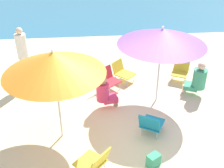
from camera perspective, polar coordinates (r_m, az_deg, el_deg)
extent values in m
plane|color=beige|center=(6.29, 1.47, -10.23)|extent=(40.00, 40.00, 0.00)
cylinder|color=silver|center=(6.96, 9.54, 3.45)|extent=(0.04, 0.04, 1.95)
cone|color=#8E56C6|center=(6.64, 10.13, 9.50)|extent=(2.09, 2.09, 0.38)
sphere|color=silver|center=(6.57, 10.30, 11.28)|extent=(0.06, 0.06, 0.06)
cylinder|color=silver|center=(5.76, -10.92, -2.70)|extent=(0.04, 0.04, 2.01)
cone|color=orange|center=(5.37, -11.73, 4.28)|extent=(1.98, 1.98, 0.44)
sphere|color=silver|center=(5.27, -12.01, 6.71)|extent=(0.06, 0.06, 0.06)
cube|color=gold|center=(8.12, 2.64, 2.03)|extent=(0.67, 0.67, 0.03)
cube|color=gold|center=(8.18, 1.16, 3.64)|extent=(0.40, 0.41, 0.33)
cylinder|color=silver|center=(8.20, 4.50, 1.32)|extent=(0.02, 0.02, 0.21)
cylinder|color=silver|center=(7.95, 3.03, 0.35)|extent=(0.02, 0.02, 0.21)
cylinder|color=silver|center=(8.41, 2.24, 2.19)|extent=(0.02, 0.02, 0.21)
cylinder|color=silver|center=(8.16, 0.74, 1.27)|extent=(0.02, 0.02, 0.21)
cube|color=gold|center=(5.34, -4.50, -15.56)|extent=(0.66, 0.66, 0.03)
cube|color=gold|center=(5.09, -2.53, -15.31)|extent=(0.44, 0.45, 0.37)
cylinder|color=silver|center=(5.63, -4.47, -14.62)|extent=(0.02, 0.02, 0.25)
cylinder|color=silver|center=(5.46, -1.57, -16.31)|extent=(0.02, 0.02, 0.25)
cube|color=red|center=(7.64, -0.35, 0.41)|extent=(0.66, 0.65, 0.03)
cube|color=red|center=(7.69, -1.52, 2.14)|extent=(0.49, 0.44, 0.35)
cylinder|color=silver|center=(7.74, 1.60, -0.35)|extent=(0.02, 0.02, 0.25)
cylinder|color=silver|center=(7.49, -0.59, -1.52)|extent=(0.02, 0.02, 0.25)
cylinder|color=silver|center=(7.94, -0.12, 0.51)|extent=(0.02, 0.02, 0.25)
cylinder|color=silver|center=(7.69, -2.31, -0.59)|extent=(0.02, 0.02, 0.25)
cube|color=teal|center=(6.26, 8.18, -7.89)|extent=(0.63, 0.65, 0.03)
cube|color=teal|center=(5.95, 7.52, -7.89)|extent=(0.46, 0.35, 0.37)
cylinder|color=silver|center=(6.53, 7.14, -7.40)|extent=(0.02, 0.02, 0.23)
cylinder|color=silver|center=(6.46, 10.16, -8.18)|extent=(0.02, 0.02, 0.23)
cylinder|color=silver|center=(6.24, 5.94, -9.43)|extent=(0.02, 0.02, 0.23)
cylinder|color=silver|center=(6.17, 9.11, -10.28)|extent=(0.02, 0.02, 0.23)
cube|color=gold|center=(8.34, 13.53, 2.07)|extent=(0.59, 0.58, 0.03)
cube|color=gold|center=(8.45, 14.01, 4.03)|extent=(0.47, 0.35, 0.42)
cylinder|color=silver|center=(8.24, 14.39, 0.55)|extent=(0.02, 0.02, 0.22)
cylinder|color=silver|center=(8.28, 12.01, 1.04)|extent=(0.02, 0.02, 0.22)
cylinder|color=silver|center=(8.53, 14.81, 1.60)|extent=(0.02, 0.02, 0.22)
cylinder|color=silver|center=(8.57, 12.51, 2.07)|extent=(0.02, 0.02, 0.22)
cube|color=#389970|center=(7.81, 15.72, -0.44)|extent=(0.48, 0.47, 0.12)
cylinder|color=beige|center=(7.88, 14.47, -0.92)|extent=(0.12, 0.12, 0.22)
cylinder|color=#389970|center=(7.68, 17.32, 1.03)|extent=(0.35, 0.35, 0.54)
sphere|color=beige|center=(7.51, 17.75, 3.47)|extent=(0.20, 0.20, 0.20)
cube|color=#DB3866|center=(6.98, -0.45, -2.97)|extent=(0.42, 0.38, 0.12)
cylinder|color=tan|center=(7.09, 0.79, -3.57)|extent=(0.12, 0.12, 0.24)
cylinder|color=#DB3866|center=(6.82, -1.91, -1.65)|extent=(0.31, 0.31, 0.45)
sphere|color=tan|center=(6.65, -1.96, 0.77)|extent=(0.22, 0.22, 0.22)
cylinder|color=silver|center=(8.17, -17.02, 2.38)|extent=(0.25, 0.25, 0.84)
cylinder|color=silver|center=(7.85, -17.86, 7.26)|extent=(0.29, 0.29, 0.68)
sphere|color=beige|center=(7.70, -18.37, 10.19)|extent=(0.18, 0.18, 0.18)
cube|color=#389970|center=(5.60, 8.41, -15.10)|extent=(0.30, 0.28, 0.27)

